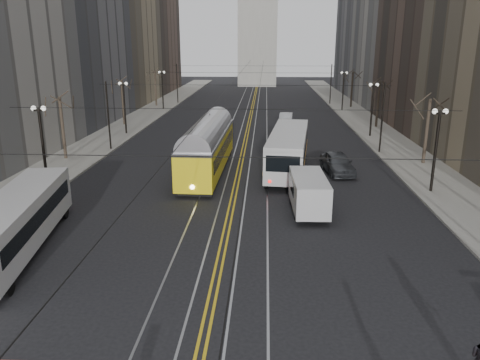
# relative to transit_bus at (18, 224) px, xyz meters

# --- Properties ---
(ground) EXTENTS (260.00, 260.00, 0.00)m
(ground) POSITION_rel_transit_bus_xyz_m (10.16, -7.28, -1.42)
(ground) COLOR black
(ground) RESTS_ON ground
(sidewalk_left) EXTENTS (5.00, 140.00, 0.15)m
(sidewalk_left) POSITION_rel_transit_bus_xyz_m (-4.84, 37.72, -1.34)
(sidewalk_left) COLOR gray
(sidewalk_left) RESTS_ON ground
(sidewalk_right) EXTENTS (5.00, 140.00, 0.15)m
(sidewalk_right) POSITION_rel_transit_bus_xyz_m (25.16, 37.72, -1.34)
(sidewalk_right) COLOR gray
(sidewalk_right) RESTS_ON ground
(streetcar_rails) EXTENTS (4.80, 130.00, 0.02)m
(streetcar_rails) POSITION_rel_transit_bus_xyz_m (10.16, 37.72, -1.41)
(streetcar_rails) COLOR gray
(streetcar_rails) RESTS_ON ground
(centre_lines) EXTENTS (0.42, 130.00, 0.01)m
(centre_lines) POSITION_rel_transit_bus_xyz_m (10.16, 37.72, -1.41)
(centre_lines) COLOR gold
(centre_lines) RESTS_ON ground
(lamp_posts) EXTENTS (27.60, 57.20, 5.60)m
(lamp_posts) POSITION_rel_transit_bus_xyz_m (10.16, 21.47, 1.38)
(lamp_posts) COLOR black
(lamp_posts) RESTS_ON ground
(street_trees) EXTENTS (31.68, 53.28, 5.60)m
(street_trees) POSITION_rel_transit_bus_xyz_m (10.16, 27.97, 1.38)
(street_trees) COLOR #382D23
(street_trees) RESTS_ON ground
(trolley_wires) EXTENTS (25.96, 120.00, 6.60)m
(trolley_wires) POSITION_rel_transit_bus_xyz_m (10.16, 27.55, 2.36)
(trolley_wires) COLOR black
(trolley_wires) RESTS_ON ground
(transit_bus) EXTENTS (4.04, 11.57, 2.84)m
(transit_bus) POSITION_rel_transit_bus_xyz_m (0.00, 0.00, 0.00)
(transit_bus) COLOR silver
(transit_bus) RESTS_ON ground
(streetcar) EXTENTS (3.02, 14.31, 3.36)m
(streetcar) POSITION_rel_transit_bus_xyz_m (7.66, 15.43, 0.26)
(streetcar) COLOR yellow
(streetcar) RESTS_ON ground
(rear_bus) EXTENTS (4.04, 12.68, 3.25)m
(rear_bus) POSITION_rel_transit_bus_xyz_m (14.15, 16.01, 0.21)
(rear_bus) COLOR silver
(rear_bus) RESTS_ON ground
(cargo_van) EXTENTS (2.19, 5.26, 2.30)m
(cargo_van) POSITION_rel_transit_bus_xyz_m (14.97, 6.37, -0.27)
(cargo_van) COLOR silver
(cargo_van) RESTS_ON ground
(sedan_grey) EXTENTS (2.64, 5.20, 1.70)m
(sedan_grey) POSITION_rel_transit_bus_xyz_m (18.06, 15.56, -0.57)
(sedan_grey) COLOR #3B3E42
(sedan_grey) RESTS_ON ground
(sedan_silver) EXTENTS (2.06, 4.76, 1.52)m
(sedan_silver) POSITION_rel_transit_bus_xyz_m (14.85, 37.97, -0.66)
(sedan_silver) COLOR #A2A4A9
(sedan_silver) RESTS_ON ground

